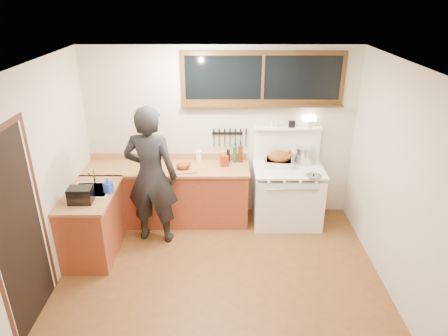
{
  "coord_description": "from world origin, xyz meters",
  "views": [
    {
      "loc": [
        0.04,
        -3.92,
        3.29
      ],
      "look_at": [
        0.05,
        0.85,
        1.15
      ],
      "focal_mm": 32.0,
      "sensor_mm": 36.0,
      "label": 1
    }
  ],
  "objects_px": {
    "man": "(151,176)",
    "roast_turkey": "(279,159)",
    "vintage_stove": "(287,194)",
    "cutting_board": "(183,167)"
  },
  "relations": [
    {
      "from": "vintage_stove",
      "to": "roast_turkey",
      "type": "bearing_deg",
      "value": 148.36
    },
    {
      "from": "vintage_stove",
      "to": "roast_turkey",
      "type": "relative_size",
      "value": 3.56
    },
    {
      "from": "man",
      "to": "cutting_board",
      "type": "xyz_separation_m",
      "value": [
        0.4,
        0.37,
        -0.03
      ]
    },
    {
      "from": "man",
      "to": "roast_turkey",
      "type": "distance_m",
      "value": 1.88
    },
    {
      "from": "vintage_stove",
      "to": "man",
      "type": "height_order",
      "value": "man"
    },
    {
      "from": "man",
      "to": "cutting_board",
      "type": "relative_size",
      "value": 4.7
    },
    {
      "from": "vintage_stove",
      "to": "roast_turkey",
      "type": "xyz_separation_m",
      "value": [
        -0.14,
        0.08,
        0.53
      ]
    },
    {
      "from": "cutting_board",
      "to": "roast_turkey",
      "type": "distance_m",
      "value": 1.41
    },
    {
      "from": "vintage_stove",
      "to": "man",
      "type": "bearing_deg",
      "value": -166.63
    },
    {
      "from": "vintage_stove",
      "to": "cutting_board",
      "type": "distance_m",
      "value": 1.61
    }
  ]
}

